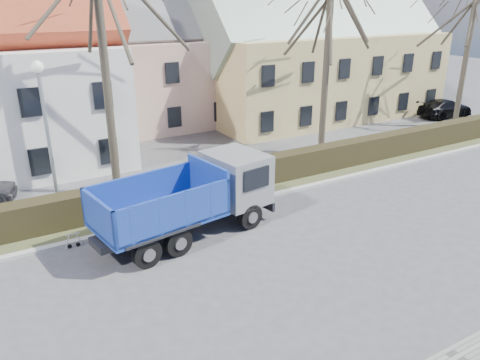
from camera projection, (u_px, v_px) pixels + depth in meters
ground at (249, 266)px, 15.78m from camera, size 120.00×120.00×0.00m
curb_far at (192, 214)px, 19.47m from camera, size 80.00×0.30×0.12m
grass_strip at (177, 200)px, 20.76m from camera, size 80.00×3.00×0.10m
hedge at (178, 189)px, 20.38m from camera, size 60.00×0.90×1.30m
building_pink at (150, 67)px, 32.32m from camera, size 10.80×8.80×8.00m
building_yellow at (314, 57)px, 35.41m from camera, size 18.80×10.80×8.50m
tree_1 at (104, 53)px, 19.40m from camera, size 9.20×9.20×12.65m
tree_2 at (327, 56)px, 25.30m from camera, size 8.00×8.00×11.00m
tree_3 at (467, 50)px, 31.00m from camera, size 7.60×7.60×10.45m
dump_truck at (180, 202)px, 17.21m from camera, size 7.50×3.75×2.87m
streetlight at (49, 144)px, 18.01m from camera, size 0.50×0.50×6.42m
cart_frame at (67, 241)px, 16.76m from camera, size 0.70×0.41×0.63m
parked_car_b at (445, 108)px, 35.32m from camera, size 4.69×2.03×1.34m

